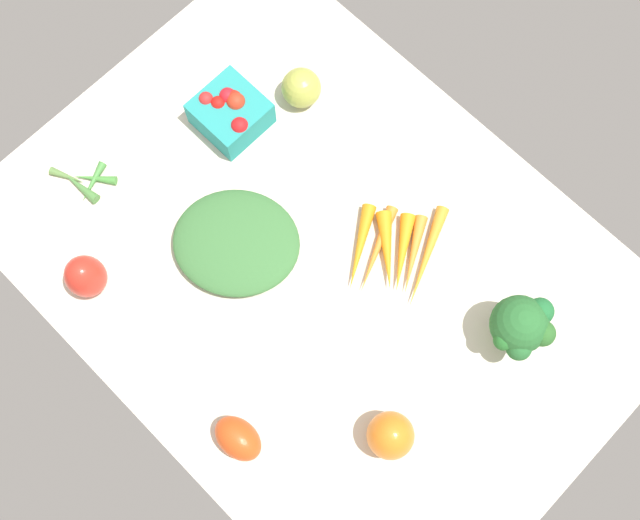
{
  "coord_description": "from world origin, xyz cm",
  "views": [
    {
      "loc": [
        -25.82,
        26.14,
        127.12
      ],
      "look_at": [
        0.0,
        0.0,
        4.0
      ],
      "focal_mm": 44.25,
      "sensor_mm": 36.0,
      "label": 1
    }
  ],
  "objects_px": {
    "heirloom_tomato_green": "(301,88)",
    "bell_pepper_orange": "(390,435)",
    "carrot_bunch": "(394,252)",
    "roma_tomato": "(238,438)",
    "okra_pile": "(84,182)",
    "broccoli_head": "(521,326)",
    "bell_pepper_red": "(86,276)",
    "leafy_greens_clump": "(236,242)",
    "berry_basket": "(230,112)"
  },
  "relations": [
    {
      "from": "heirloom_tomato_green",
      "to": "okra_pile",
      "type": "relative_size",
      "value": 0.68
    },
    {
      "from": "leafy_greens_clump",
      "to": "broccoli_head",
      "type": "xyz_separation_m",
      "value": [
        -0.42,
        -0.21,
        0.05
      ]
    },
    {
      "from": "carrot_bunch",
      "to": "roma_tomato",
      "type": "distance_m",
      "value": 0.39
    },
    {
      "from": "broccoli_head",
      "to": "carrot_bunch",
      "type": "height_order",
      "value": "broccoli_head"
    },
    {
      "from": "broccoli_head",
      "to": "roma_tomato",
      "type": "bearing_deg",
      "value": 65.53
    },
    {
      "from": "broccoli_head",
      "to": "bell_pepper_red",
      "type": "xyz_separation_m",
      "value": [
        0.54,
        0.42,
        -0.03
      ]
    },
    {
      "from": "heirloom_tomato_green",
      "to": "okra_pile",
      "type": "xyz_separation_m",
      "value": [
        0.15,
        0.38,
        -0.03
      ]
    },
    {
      "from": "roma_tomato",
      "to": "heirloom_tomato_green",
      "type": "bearing_deg",
      "value": -58.54
    },
    {
      "from": "leafy_greens_clump",
      "to": "berry_basket",
      "type": "distance_m",
      "value": 0.23
    },
    {
      "from": "broccoli_head",
      "to": "bell_pepper_red",
      "type": "height_order",
      "value": "broccoli_head"
    },
    {
      "from": "broccoli_head",
      "to": "bell_pepper_red",
      "type": "bearing_deg",
      "value": 37.44
    },
    {
      "from": "heirloom_tomato_green",
      "to": "roma_tomato",
      "type": "distance_m",
      "value": 0.6
    },
    {
      "from": "broccoli_head",
      "to": "carrot_bunch",
      "type": "relative_size",
      "value": 0.54
    },
    {
      "from": "okra_pile",
      "to": "berry_basket",
      "type": "distance_m",
      "value": 0.28
    },
    {
      "from": "carrot_bunch",
      "to": "okra_pile",
      "type": "relative_size",
      "value": 2.17
    },
    {
      "from": "roma_tomato",
      "to": "bell_pepper_orange",
      "type": "bearing_deg",
      "value": -138.86
    },
    {
      "from": "heirloom_tomato_green",
      "to": "leafy_greens_clump",
      "type": "xyz_separation_m",
      "value": [
        -0.12,
        0.27,
        -0.01
      ]
    },
    {
      "from": "okra_pile",
      "to": "bell_pepper_red",
      "type": "bearing_deg",
      "value": 143.76
    },
    {
      "from": "broccoli_head",
      "to": "berry_basket",
      "type": "xyz_separation_m",
      "value": [
        0.6,
        0.05,
        -0.04
      ]
    },
    {
      "from": "carrot_bunch",
      "to": "bell_pepper_orange",
      "type": "distance_m",
      "value": 0.3
    },
    {
      "from": "carrot_bunch",
      "to": "bell_pepper_red",
      "type": "bearing_deg",
      "value": 50.56
    },
    {
      "from": "broccoli_head",
      "to": "berry_basket",
      "type": "height_order",
      "value": "broccoli_head"
    },
    {
      "from": "heirloom_tomato_green",
      "to": "leafy_greens_clump",
      "type": "height_order",
      "value": "heirloom_tomato_green"
    },
    {
      "from": "heirloom_tomato_green",
      "to": "roma_tomato",
      "type": "bearing_deg",
      "value": 125.81
    },
    {
      "from": "heirloom_tomato_green",
      "to": "broccoli_head",
      "type": "height_order",
      "value": "broccoli_head"
    },
    {
      "from": "leafy_greens_clump",
      "to": "carrot_bunch",
      "type": "distance_m",
      "value": 0.26
    },
    {
      "from": "heirloom_tomato_green",
      "to": "carrot_bunch",
      "type": "xyz_separation_m",
      "value": [
        -0.31,
        0.1,
        -0.02
      ]
    },
    {
      "from": "bell_pepper_orange",
      "to": "broccoli_head",
      "type": "bearing_deg",
      "value": -96.66
    },
    {
      "from": "carrot_bunch",
      "to": "roma_tomato",
      "type": "bearing_deg",
      "value": 95.45
    },
    {
      "from": "broccoli_head",
      "to": "berry_basket",
      "type": "relative_size",
      "value": 1.09
    },
    {
      "from": "bell_pepper_red",
      "to": "roma_tomato",
      "type": "distance_m",
      "value": 0.35
    },
    {
      "from": "berry_basket",
      "to": "leafy_greens_clump",
      "type": "bearing_deg",
      "value": 138.53
    },
    {
      "from": "heirloom_tomato_green",
      "to": "bell_pepper_orange",
      "type": "bearing_deg",
      "value": 147.87
    },
    {
      "from": "heirloom_tomato_green",
      "to": "broccoli_head",
      "type": "bearing_deg",
      "value": 173.17
    },
    {
      "from": "bell_pepper_orange",
      "to": "heirloom_tomato_green",
      "type": "bearing_deg",
      "value": -32.13
    },
    {
      "from": "leafy_greens_clump",
      "to": "carrot_bunch",
      "type": "bearing_deg",
      "value": -138.38
    },
    {
      "from": "leafy_greens_clump",
      "to": "okra_pile",
      "type": "distance_m",
      "value": 0.29
    },
    {
      "from": "leafy_greens_clump",
      "to": "bell_pepper_red",
      "type": "xyz_separation_m",
      "value": [
        0.12,
        0.21,
        0.02
      ]
    },
    {
      "from": "bell_pepper_red",
      "to": "roma_tomato",
      "type": "relative_size",
      "value": 1.13
    },
    {
      "from": "heirloom_tomato_green",
      "to": "berry_basket",
      "type": "relative_size",
      "value": 0.63
    },
    {
      "from": "leafy_greens_clump",
      "to": "bell_pepper_orange",
      "type": "distance_m",
      "value": 0.4
    },
    {
      "from": "leafy_greens_clump",
      "to": "broccoli_head",
      "type": "relative_size",
      "value": 1.77
    },
    {
      "from": "bell_pepper_red",
      "to": "bell_pepper_orange",
      "type": "bearing_deg",
      "value": -162.7
    },
    {
      "from": "roma_tomato",
      "to": "okra_pile",
      "type": "bearing_deg",
      "value": -16.84
    },
    {
      "from": "carrot_bunch",
      "to": "berry_basket",
      "type": "distance_m",
      "value": 0.37
    },
    {
      "from": "okra_pile",
      "to": "bell_pepper_orange",
      "type": "bearing_deg",
      "value": -175.31
    },
    {
      "from": "leafy_greens_clump",
      "to": "bell_pepper_orange",
      "type": "height_order",
      "value": "bell_pepper_orange"
    },
    {
      "from": "bell_pepper_orange",
      "to": "leafy_greens_clump",
      "type": "bearing_deg",
      "value": -7.41
    },
    {
      "from": "berry_basket",
      "to": "bell_pepper_orange",
      "type": "bearing_deg",
      "value": 160.18
    },
    {
      "from": "heirloom_tomato_green",
      "to": "okra_pile",
      "type": "bearing_deg",
      "value": 68.64
    }
  ]
}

